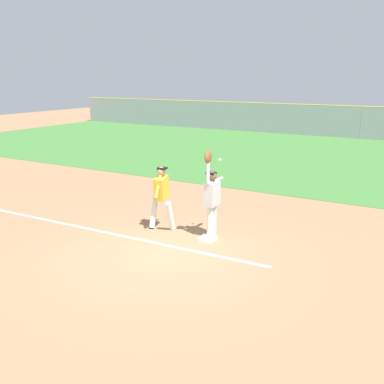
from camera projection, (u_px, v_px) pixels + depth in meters
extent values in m
plane|color=#936D4C|center=(160.00, 257.00, 10.40)|extent=(71.69, 71.69, 0.00)
cube|color=#3D7533|center=(327.00, 158.00, 22.76)|extent=(46.53, 16.27, 0.01)
cube|color=white|center=(66.00, 224.00, 12.69)|extent=(12.00, 0.34, 0.01)
cube|color=white|center=(207.00, 239.00, 11.46)|extent=(0.39, 0.39, 0.08)
cylinder|color=silver|center=(214.00, 220.00, 11.66)|extent=(0.15, 0.15, 0.85)
cylinder|color=silver|center=(210.00, 222.00, 11.50)|extent=(0.15, 0.15, 0.85)
cube|color=#B7B7B7|center=(212.00, 194.00, 11.40)|extent=(0.26, 0.44, 0.60)
sphere|color=brown|center=(212.00, 176.00, 11.28)|extent=(0.23, 0.23, 0.23)
cube|color=black|center=(211.00, 173.00, 11.28)|extent=(0.22, 0.20, 0.05)
cylinder|color=#B7B7B7|center=(208.00, 172.00, 11.06)|extent=(0.09, 0.09, 0.62)
cylinder|color=#B7B7B7|center=(216.00, 180.00, 11.51)|extent=(0.09, 0.62, 0.09)
ellipsoid|color=brown|center=(208.00, 157.00, 10.97)|extent=(0.14, 0.28, 0.32)
cylinder|color=white|center=(170.00, 216.00, 12.02)|extent=(0.22, 0.45, 0.85)
cylinder|color=white|center=(154.00, 212.00, 12.35)|extent=(0.22, 0.45, 0.85)
cube|color=gold|center=(161.00, 188.00, 12.00)|extent=(0.35, 0.56, 0.66)
sphere|color=tan|center=(161.00, 171.00, 11.89)|extent=(0.27, 0.27, 0.23)
cube|color=black|center=(162.00, 168.00, 11.86)|extent=(0.25, 0.24, 0.05)
cylinder|color=gold|center=(165.00, 183.00, 12.18)|extent=(0.16, 0.41, 0.58)
cylinder|color=gold|center=(158.00, 187.00, 11.78)|extent=(0.16, 0.41, 0.58)
sphere|color=white|center=(220.00, 160.00, 11.37)|extent=(0.07, 0.07, 0.07)
cube|color=#93999E|center=(361.00, 123.00, 29.29)|extent=(46.53, 0.06, 2.05)
cylinder|color=yellow|center=(363.00, 106.00, 29.02)|extent=(46.53, 0.06, 0.06)
cylinder|color=gray|center=(90.00, 109.00, 40.73)|extent=(0.08, 0.08, 2.05)
cylinder|color=gray|center=(204.00, 115.00, 35.01)|extent=(0.08, 0.08, 2.05)
cylinder|color=gray|center=(361.00, 123.00, 29.29)|extent=(0.08, 0.08, 2.05)
cube|color=#B7B7BC|center=(247.00, 120.00, 35.89)|extent=(4.45, 2.03, 0.55)
cube|color=#2D333D|center=(247.00, 114.00, 35.77)|extent=(2.25, 1.81, 0.40)
cylinder|color=black|center=(269.00, 124.00, 35.98)|extent=(0.61, 0.24, 0.60)
cylinder|color=black|center=(259.00, 126.00, 34.43)|extent=(0.61, 0.24, 0.60)
cylinder|color=black|center=(236.00, 122.00, 37.48)|extent=(0.61, 0.24, 0.60)
cylinder|color=black|center=(225.00, 124.00, 35.92)|extent=(0.61, 0.24, 0.60)
cube|color=tan|center=(307.00, 123.00, 33.78)|extent=(4.45, 2.01, 0.55)
cube|color=#2D333D|center=(307.00, 116.00, 33.66)|extent=(2.24, 1.80, 0.40)
cylinder|color=black|center=(329.00, 127.00, 33.89)|extent=(0.61, 0.23, 0.60)
cylinder|color=black|center=(322.00, 129.00, 32.32)|extent=(0.61, 0.23, 0.60)
cylinder|color=black|center=(292.00, 124.00, 35.37)|extent=(0.61, 0.23, 0.60)
cylinder|color=black|center=(283.00, 127.00, 33.81)|extent=(0.61, 0.23, 0.60)
cylinder|color=black|center=(366.00, 128.00, 32.68)|extent=(0.60, 0.22, 0.60)
cylinder|color=black|center=(360.00, 131.00, 31.11)|extent=(0.60, 0.22, 0.60)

